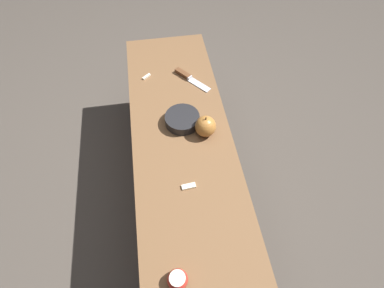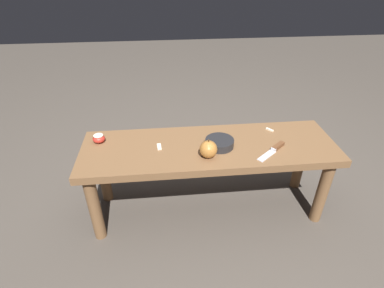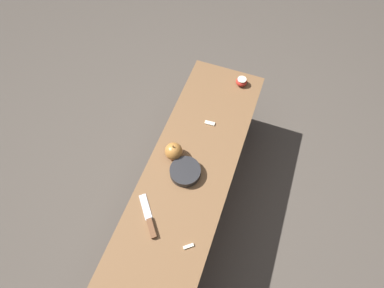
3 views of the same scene
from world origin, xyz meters
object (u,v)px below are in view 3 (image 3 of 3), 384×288
object	(u,v)px
wooden_bench	(191,171)
apple_cut	(242,82)
knife	(150,222)
apple_whole	(174,151)
bowl	(185,172)

from	to	relation	value
wooden_bench	apple_cut	distance (m)	0.58
knife	apple_whole	xyz separation A→B (m)	(0.34, 0.02, 0.04)
wooden_bench	knife	size ratio (longest dim) A/B	7.43
knife	apple_whole	world-z (taller)	apple_whole
knife	apple_whole	distance (m)	0.35
wooden_bench	apple_whole	distance (m)	0.15
wooden_bench	bowl	size ratio (longest dim) A/B	9.00
knife	apple_cut	size ratio (longest dim) A/B	2.80
knife	bowl	xyz separation A→B (m)	(0.27, -0.06, 0.01)
wooden_bench	apple_cut	bearing A→B (deg)	-8.93
knife	wooden_bench	bearing A→B (deg)	-52.65
knife	bowl	bearing A→B (deg)	-52.40
apple_whole	bowl	size ratio (longest dim) A/B	0.67
knife	apple_whole	bearing A→B (deg)	-35.59
wooden_bench	bowl	world-z (taller)	bowl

